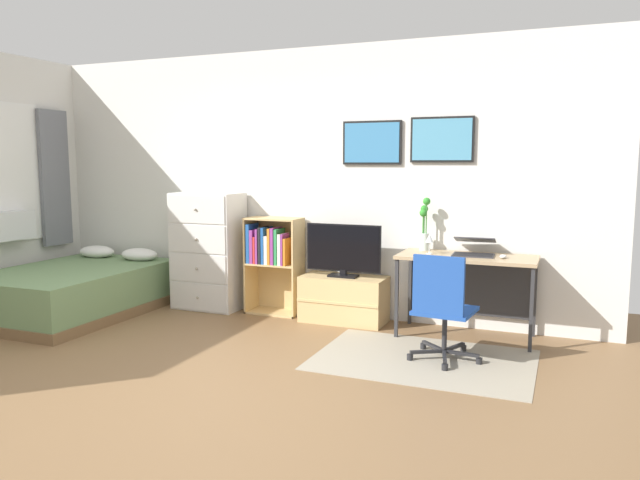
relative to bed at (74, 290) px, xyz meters
The scene contains 14 objects.
ground_plane 2.59m from the bed, 33.33° to the right, with size 7.20×7.20×0.00m, color brown.
wall_back_with_posters 2.64m from the bed, 24.98° to the left, with size 6.12×0.09×2.70m.
area_rug 3.70m from the bed, ahead, with size 1.70×1.20×0.01m, color #9E937F.
bed is the anchor object (origin of this frame).
dresser 1.43m from the bed, 32.39° to the left, with size 0.72×0.46×1.24m.
bookshelf 2.09m from the bed, 22.84° to the left, with size 0.57×0.30×1.00m.
tv_stand 2.80m from the bed, 15.56° to the left, with size 0.83×0.41×0.45m.
television 2.83m from the bed, 15.12° to the left, with size 0.76×0.16×0.51m.
desk 3.98m from the bed, 10.93° to the left, with size 1.20×0.56×0.74m.
office_chair 3.83m from the bed, ahead, with size 0.57×0.58×0.86m.
laptop 4.05m from the bed, 10.87° to the left, with size 0.38×0.40×0.16m.
computer_mouse 4.28m from the bed, ahead, with size 0.06×0.10×0.03m, color silver.
bamboo_vase 3.64m from the bed, 14.00° to the left, with size 0.10×0.10×0.49m.
wine_glass 3.67m from the bed, 10.26° to the left, with size 0.07×0.07×0.18m.
Camera 1 is at (2.53, -3.28, 1.56)m, focal length 33.89 mm.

